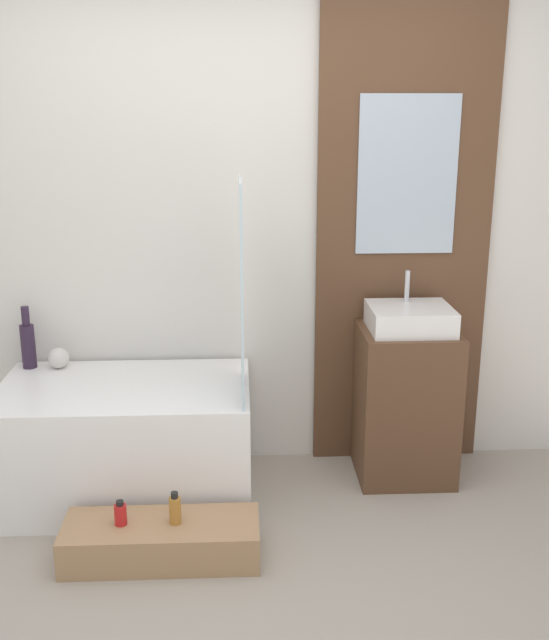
# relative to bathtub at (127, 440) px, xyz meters

# --- Properties ---
(wall_tiled_back) EXTENTS (4.20, 0.06, 2.60)m
(wall_tiled_back) POSITION_rel_bathtub_xyz_m (0.60, 0.42, 1.01)
(wall_tiled_back) COLOR silver
(wall_tiled_back) RESTS_ON ground_plane
(wall_wood_accent) EXTENTS (0.89, 0.04, 2.60)m
(wall_wood_accent) POSITION_rel_bathtub_xyz_m (1.40, 0.37, 1.02)
(wall_wood_accent) COLOR brown
(wall_wood_accent) RESTS_ON ground_plane
(bathtub) EXTENTS (1.20, 0.74, 0.58)m
(bathtub) POSITION_rel_bathtub_xyz_m (0.00, 0.00, 0.00)
(bathtub) COLOR white
(bathtub) RESTS_ON ground_plane
(glass_shower_screen) EXTENTS (0.01, 0.45, 0.99)m
(glass_shower_screen) POSITION_rel_bathtub_xyz_m (0.57, -0.13, 0.78)
(glass_shower_screen) COLOR silver
(glass_shower_screen) RESTS_ON bathtub
(wooden_step_bench) EXTENTS (0.83, 0.31, 0.17)m
(wooden_step_bench) POSITION_rel_bathtub_xyz_m (0.22, -0.57, -0.21)
(wooden_step_bench) COLOR #A87F56
(wooden_step_bench) RESTS_ON ground_plane
(vanity_cabinet) EXTENTS (0.48, 0.42, 0.79)m
(vanity_cabinet) POSITION_rel_bathtub_xyz_m (1.40, 0.14, 0.10)
(vanity_cabinet) COLOR brown
(vanity_cabinet) RESTS_ON ground_plane
(sink) EXTENTS (0.40, 0.35, 0.28)m
(sink) POSITION_rel_bathtub_xyz_m (1.40, 0.14, 0.56)
(sink) COLOR white
(sink) RESTS_ON vanity_cabinet
(vase_tall_dark) EXTENTS (0.07, 0.07, 0.32)m
(vase_tall_dark) POSITION_rel_bathtub_xyz_m (-0.52, 0.28, 0.42)
(vase_tall_dark) COLOR #2D1E33
(vase_tall_dark) RESTS_ON bathtub
(vase_round_light) EXTENTS (0.11, 0.11, 0.11)m
(vase_round_light) POSITION_rel_bathtub_xyz_m (-0.36, 0.27, 0.34)
(vase_round_light) COLOR silver
(vase_round_light) RESTS_ON bathtub
(bottle_soap_primary) EXTENTS (0.05, 0.05, 0.11)m
(bottle_soap_primary) POSITION_rel_bathtub_xyz_m (0.05, -0.57, -0.07)
(bottle_soap_primary) COLOR red
(bottle_soap_primary) RESTS_ON wooden_step_bench
(bottle_soap_secondary) EXTENTS (0.05, 0.05, 0.14)m
(bottle_soap_secondary) POSITION_rel_bathtub_xyz_m (0.28, -0.57, -0.06)
(bottle_soap_secondary) COLOR #B2752D
(bottle_soap_secondary) RESTS_ON wooden_step_bench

